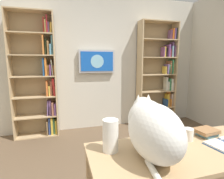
% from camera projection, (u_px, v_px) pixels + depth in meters
% --- Properties ---
extents(wall_back, '(4.52, 0.06, 2.70)m').
position_uv_depth(wall_back, '(99.00, 63.00, 3.63)').
color(wall_back, beige).
rests_on(wall_back, ground).
extents(bookshelf_left, '(0.84, 0.28, 2.21)m').
position_uv_depth(bookshelf_left, '(160.00, 76.00, 3.87)').
color(bookshelf_left, tan).
rests_on(bookshelf_left, ground).
extents(bookshelf_right, '(0.76, 0.28, 2.25)m').
position_uv_depth(bookshelf_right, '(39.00, 79.00, 3.20)').
color(bookshelf_right, tan).
rests_on(bookshelf_right, ground).
extents(wall_mounted_tv, '(0.72, 0.07, 0.45)m').
position_uv_depth(wall_mounted_tv, '(97.00, 61.00, 3.52)').
color(wall_mounted_tv, '#B7B7BC').
extents(desk, '(1.36, 0.58, 0.77)m').
position_uv_depth(desk, '(184.00, 167.00, 1.26)').
color(desk, tan).
rests_on(desk, ground).
extents(cat, '(0.30, 0.63, 0.39)m').
position_uv_depth(cat, '(152.00, 128.00, 1.14)').
color(cat, white).
rests_on(cat, desk).
extents(paper_towel_roll, '(0.11, 0.11, 0.23)m').
position_uv_depth(paper_towel_roll, '(110.00, 135.00, 1.22)').
color(paper_towel_roll, white).
rests_on(paper_towel_roll, desk).
extents(coffee_mug, '(0.08, 0.08, 0.10)m').
position_uv_depth(coffee_mug, '(188.00, 134.00, 1.40)').
color(coffee_mug, white).
rests_on(coffee_mug, desk).
extents(desk_book_stack, '(0.19, 0.16, 0.06)m').
position_uv_depth(desk_book_stack, '(207.00, 132.00, 1.48)').
color(desk_book_stack, '#6699A8').
rests_on(desk_book_stack, desk).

